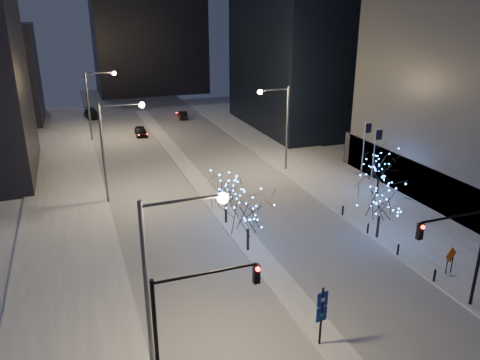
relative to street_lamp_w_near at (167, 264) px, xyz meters
name	(u,v)px	position (x,y,z in m)	size (l,w,h in m)	color
ground	(338,354)	(8.94, -2.00, -6.50)	(160.00, 160.00, 0.00)	white
road	(186,167)	(8.94, 33.00, -6.49)	(20.00, 130.00, 0.02)	#9FA3AD
median	(197,180)	(8.94, 28.00, -6.42)	(2.00, 80.00, 0.15)	white
east_sidewalk	(362,194)	(23.94, 18.00, -6.42)	(10.00, 90.00, 0.15)	white
west_sidewalk	(67,238)	(-5.06, 18.00, -6.42)	(8.00, 90.00, 0.15)	white
street_lamp_w_near	(167,264)	(0.00, 0.00, 0.00)	(4.40, 0.56, 10.00)	#595E66
street_lamp_w_mid	(113,139)	(0.00, 25.00, 0.00)	(4.40, 0.56, 10.00)	#595E66
street_lamp_w_far	(95,96)	(0.00, 50.00, 0.00)	(4.40, 0.56, 10.00)	#595E66
street_lamp_east	(280,118)	(19.02, 28.00, -0.05)	(3.90, 0.56, 10.00)	#595E66
traffic_signal_west	(188,315)	(0.50, -2.00, -1.74)	(5.26, 0.43, 7.00)	black
traffic_signal_east	(463,245)	(17.88, -1.00, -1.74)	(5.26, 0.43, 7.00)	black
flagpoles	(368,160)	(22.30, 15.25, -1.70)	(1.35, 2.60, 8.00)	silver
bollards	(382,239)	(19.14, 8.00, -5.90)	(0.16, 12.16, 0.90)	black
car_near	(141,131)	(6.11, 50.15, -5.78)	(1.70, 4.24, 1.44)	black
car_mid	(182,115)	(14.88, 59.71, -5.83)	(1.43, 4.09, 1.35)	black
car_far	(92,114)	(-0.06, 65.80, -5.74)	(2.14, 5.26, 1.53)	black
holiday_tree_median_near	(248,211)	(8.44, 10.78, -2.98)	(5.03, 5.03, 5.22)	black
holiday_tree_median_far	(226,190)	(8.44, 16.24, -3.27)	(4.20, 4.20, 4.63)	black
holiday_tree_plaza_near	(381,200)	(19.44, 9.11, -2.98)	(4.41, 4.41, 5.16)	black
holiday_tree_plaza_far	(380,165)	(25.42, 17.49, -3.28)	(4.48, 4.48, 4.91)	black
wayfinding_sign	(322,311)	(8.32, -1.00, -4.14)	(0.69, 0.17, 3.84)	black
construction_sign	(451,257)	(20.88, 2.52, -5.07)	(1.26, 0.36, 2.13)	black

